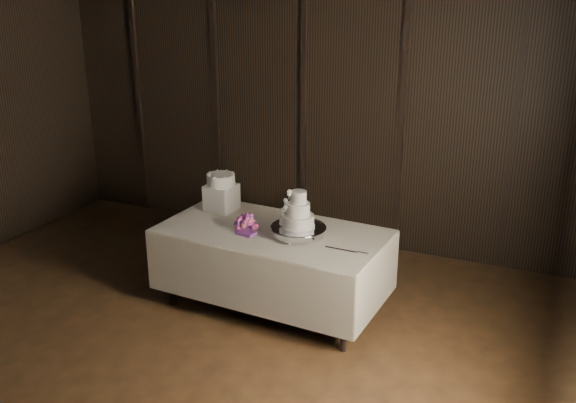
% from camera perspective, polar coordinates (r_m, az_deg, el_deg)
% --- Properties ---
extents(room, '(6.08, 7.08, 3.08)m').
position_cam_1_polar(room, '(4.22, -16.99, -0.55)').
color(room, black).
rests_on(room, ground).
extents(display_table, '(2.05, 1.16, 0.76)m').
position_cam_1_polar(display_table, '(5.79, -1.37, -5.71)').
color(display_table, beige).
rests_on(display_table, ground).
extents(cake_stand, '(0.56, 0.56, 0.09)m').
position_cam_1_polar(cake_stand, '(5.50, 0.92, -2.70)').
color(cake_stand, silver).
rests_on(cake_stand, display_table).
extents(wedding_cake, '(0.31, 0.27, 0.32)m').
position_cam_1_polar(wedding_cake, '(5.43, 0.65, -1.03)').
color(wedding_cake, white).
rests_on(wedding_cake, cake_stand).
extents(bouquet, '(0.34, 0.42, 0.18)m').
position_cam_1_polar(bouquet, '(5.66, -3.68, -1.91)').
color(bouquet, '#C5446C').
rests_on(bouquet, display_table).
extents(box_pedestal, '(0.29, 0.29, 0.25)m').
position_cam_1_polar(box_pedestal, '(6.12, -5.93, 0.36)').
color(box_pedestal, white).
rests_on(box_pedestal, display_table).
extents(small_cake, '(0.29, 0.29, 0.11)m').
position_cam_1_polar(small_cake, '(6.06, -5.99, 1.95)').
color(small_cake, white).
rests_on(small_cake, box_pedestal).
extents(cake_knife, '(0.37, 0.03, 0.01)m').
position_cam_1_polar(cake_knife, '(5.26, 4.74, -4.29)').
color(cake_knife, silver).
rests_on(cake_knife, display_table).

